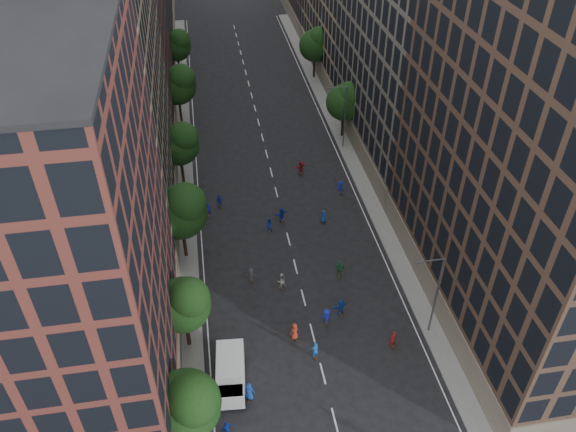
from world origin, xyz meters
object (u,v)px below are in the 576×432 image
at_px(streetlamp_far, 343,114).
at_px(skater_1, 315,350).
at_px(streetlamp_near, 435,292).
at_px(cargo_van, 231,373).
at_px(skater_0, 249,392).

relative_size(streetlamp_far, skater_1, 5.07).
distance_m(streetlamp_near, cargo_van, 18.74).
height_order(skater_0, skater_1, skater_0).
bearing_deg(skater_0, streetlamp_near, -144.74).
bearing_deg(streetlamp_near, skater_0, -165.31).
distance_m(cargo_van, skater_0, 2.19).
bearing_deg(skater_0, skater_1, -131.56).
bearing_deg(skater_1, streetlamp_far, -120.89).
xyz_separation_m(streetlamp_near, skater_0, (-16.81, -4.41, -4.26)).
relative_size(cargo_van, skater_0, 2.95).
relative_size(skater_0, skater_1, 1.02).
height_order(streetlamp_far, skater_1, streetlamp_far).
relative_size(cargo_van, skater_1, 3.00).
bearing_deg(streetlamp_near, cargo_van, -171.34).
height_order(streetlamp_near, skater_0, streetlamp_near).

